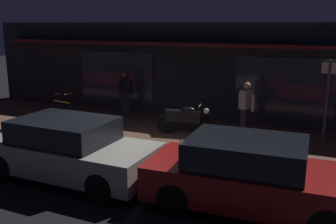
{
  "coord_description": "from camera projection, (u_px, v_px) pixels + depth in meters",
  "views": [
    {
      "loc": [
        4.76,
        -7.86,
        3.56
      ],
      "look_at": [
        0.19,
        2.4,
        0.95
      ],
      "focal_mm": 40.83,
      "sensor_mm": 36.0,
      "label": 1
    }
  ],
  "objects": [
    {
      "name": "sign_post",
      "position": [
        327.0,
        96.0,
        11.12
      ],
      "size": [
        0.44,
        0.09,
        2.4
      ],
      "color": "#47474C",
      "rests_on": "sidewalk_slab"
    },
    {
      "name": "parked_car_across",
      "position": [
        251.0,
        175.0,
        7.37
      ],
      "size": [
        4.17,
        1.94,
        1.42
      ],
      "color": "black",
      "rests_on": "ground_plane"
    },
    {
      "name": "sidewalk_slab",
      "position": [
        170.0,
        134.0,
        12.34
      ],
      "size": [
        18.0,
        4.0,
        0.15
      ],
      "primitive_type": "cube",
      "color": "brown",
      "rests_on": "ground_plane"
    },
    {
      "name": "motorcycle",
      "position": [
        184.0,
        119.0,
        11.97
      ],
      "size": [
        1.69,
        0.62,
        0.97
      ],
      "color": "black",
      "rests_on": "sidewalk_slab"
    },
    {
      "name": "ground_plane",
      "position": [
        123.0,
        167.0,
        9.68
      ],
      "size": [
        60.0,
        60.0,
        0.0
      ],
      "primitive_type": "plane",
      "color": "black"
    },
    {
      "name": "person_bystander",
      "position": [
        246.0,
        108.0,
        11.77
      ],
      "size": [
        0.58,
        0.44,
        1.67
      ],
      "color": "#28232D",
      "rests_on": "sidewalk_slab"
    },
    {
      "name": "bicycle_parked",
      "position": [
        62.0,
        107.0,
        14.35
      ],
      "size": [
        1.64,
        0.47,
        0.91
      ],
      "color": "black",
      "rests_on": "sidewalk_slab"
    },
    {
      "name": "person_photographer",
      "position": [
        125.0,
        93.0,
        14.29
      ],
      "size": [
        0.44,
        0.57,
        1.67
      ],
      "color": "#28232D",
      "rests_on": "sidewalk_slab"
    },
    {
      "name": "storefront_building",
      "position": [
        205.0,
        69.0,
        14.96
      ],
      "size": [
        18.0,
        3.3,
        3.6
      ],
      "color": "black",
      "rests_on": "ground_plane"
    },
    {
      "name": "parked_car_far",
      "position": [
        69.0,
        149.0,
        8.88
      ],
      "size": [
        4.12,
        1.83,
        1.42
      ],
      "color": "black",
      "rests_on": "ground_plane"
    }
  ]
}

